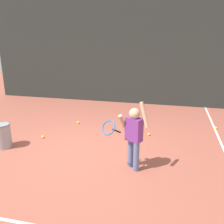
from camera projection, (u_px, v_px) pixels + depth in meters
ground_plane at (81, 153)px, 5.33m from camera, size 20.00×20.00×0.00m
court_line_baseline at (25, 223)px, 3.33m from camera, size 9.00×0.05×0.00m
court_line_sideline at (223, 148)px, 5.58m from camera, size 0.05×9.00×0.00m
back_fence_windscreen at (121, 50)px, 8.78m from camera, size 10.02×0.08×3.84m
fence_post_0 at (4, 47)px, 9.89m from camera, size 0.09×0.09×3.99m
fence_post_1 at (79, 48)px, 9.18m from camera, size 0.09×0.09×3.99m
fence_post_2 at (167, 49)px, 8.46m from camera, size 0.09×0.09×3.99m
tennis_player at (133, 133)px, 4.50m from camera, size 0.88×0.55×1.35m
ball_hopper at (3, 135)px, 5.53m from camera, size 0.38×0.38×0.56m
tennis_ball_0 at (43, 137)px, 6.08m from camera, size 0.07×0.07×0.07m
tennis_ball_2 at (149, 134)px, 6.24m from camera, size 0.07×0.07×0.07m
tennis_ball_3 at (216, 128)px, 6.66m from camera, size 0.07×0.07×0.07m
tennis_ball_4 at (78, 123)px, 7.07m from camera, size 0.07×0.07×0.07m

